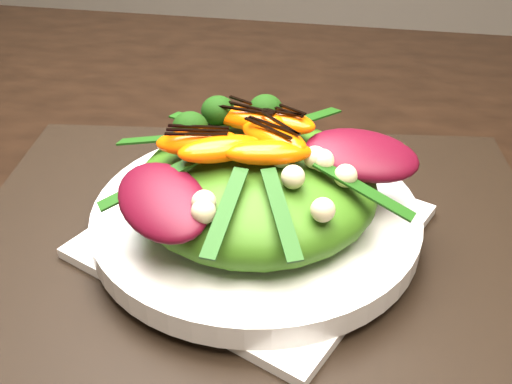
% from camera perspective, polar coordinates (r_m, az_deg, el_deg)
% --- Properties ---
extents(dining_table, '(1.60, 0.90, 0.75)m').
position_cam_1_polar(dining_table, '(0.63, -2.99, 1.48)').
color(dining_table, black).
rests_on(dining_table, floor).
extents(placemat, '(0.54, 0.43, 0.00)m').
position_cam_1_polar(placemat, '(0.51, 0.00, -4.26)').
color(placemat, black).
rests_on(placemat, dining_table).
extents(plate_base, '(0.30, 0.30, 0.01)m').
position_cam_1_polar(plate_base, '(0.51, 0.00, -3.69)').
color(plate_base, white).
rests_on(plate_base, placemat).
extents(salad_bowl, '(0.36, 0.36, 0.02)m').
position_cam_1_polar(salad_bowl, '(0.50, 0.00, -2.39)').
color(salad_bowl, white).
rests_on(salad_bowl, plate_base).
extents(lettuce_mound, '(0.24, 0.24, 0.07)m').
position_cam_1_polar(lettuce_mound, '(0.48, 0.00, 0.61)').
color(lettuce_mound, '#3D6E14').
rests_on(lettuce_mound, salad_bowl).
extents(radicchio_leaf, '(0.09, 0.06, 0.02)m').
position_cam_1_polar(radicchio_leaf, '(0.47, 10.06, 3.50)').
color(radicchio_leaf, '#440714').
rests_on(radicchio_leaf, lettuce_mound).
extents(orange_segment, '(0.07, 0.03, 0.02)m').
position_cam_1_polar(orange_segment, '(0.48, -0.40, 6.39)').
color(orange_segment, '#FF5204').
rests_on(orange_segment, lettuce_mound).
extents(broccoli_floret, '(0.05, 0.05, 0.04)m').
position_cam_1_polar(broccoli_floret, '(0.48, -6.42, 6.85)').
color(broccoli_floret, black).
rests_on(broccoli_floret, lettuce_mound).
extents(macadamia_nut, '(0.02, 0.02, 0.02)m').
position_cam_1_polar(macadamia_nut, '(0.43, 4.81, 1.80)').
color(macadamia_nut, '#FFEBB3').
rests_on(macadamia_nut, lettuce_mound).
extents(balsamic_drizzle, '(0.04, 0.01, 0.00)m').
position_cam_1_polar(balsamic_drizzle, '(0.48, -0.40, 7.38)').
color(balsamic_drizzle, black).
rests_on(balsamic_drizzle, orange_segment).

